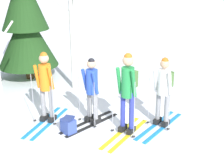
% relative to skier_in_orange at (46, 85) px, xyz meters
% --- Properties ---
extents(ground_plane, '(400.00, 400.00, 0.00)m').
position_rel_skier_in_orange_xyz_m(ground_plane, '(1.33, 0.18, -0.96)').
color(ground_plane, white).
extents(skier_in_orange, '(0.61, 1.72, 1.75)m').
position_rel_skier_in_orange_xyz_m(skier_in_orange, '(0.00, 0.00, 0.00)').
color(skier_in_orange, '#1E84D1').
rests_on(skier_in_orange, ground).
extents(skier_in_blue, '(0.98, 1.61, 1.63)m').
position_rel_skier_in_orange_xyz_m(skier_in_blue, '(1.06, 0.28, -0.08)').
color(skier_in_blue, black).
rests_on(skier_in_blue, ground).
extents(skier_in_green, '(0.67, 1.70, 1.87)m').
position_rel_skier_in_orange_xyz_m(skier_in_green, '(1.98, 0.10, 0.11)').
color(skier_in_green, yellow).
rests_on(skier_in_green, ground).
extents(skier_in_white, '(0.84, 1.79, 1.68)m').
position_rel_skier_in_orange_xyz_m(skier_in_white, '(2.67, 0.71, -0.03)').
color(skier_in_white, '#1E84D1').
rests_on(skier_in_white, ground).
extents(pine_tree_near, '(1.97, 1.97, 4.77)m').
position_rel_skier_in_orange_xyz_m(pine_tree_near, '(-2.22, 2.66, 1.22)').
color(pine_tree_near, '#51381E').
rests_on(pine_tree_near, ground).
extents(birch_tree_slender, '(1.27, 0.35, 4.08)m').
position_rel_skier_in_orange_xyz_m(birch_tree_slender, '(-0.37, 2.27, 1.11)').
color(birch_tree_slender, silver).
rests_on(birch_tree_slender, ground).
extents(backpack_on_snow_front, '(0.40, 0.36, 0.38)m').
position_rel_skier_in_orange_xyz_m(backpack_on_snow_front, '(0.73, -0.35, -0.77)').
color(backpack_on_snow_front, '#384C99').
rests_on(backpack_on_snow_front, ground).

